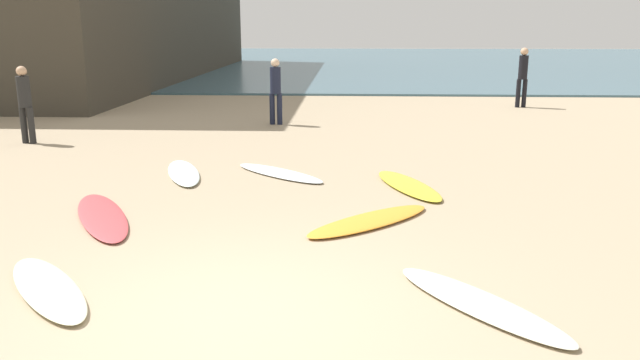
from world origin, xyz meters
The scene contains 12 objects.
ground_plane centered at (0.00, 0.00, 0.00)m, with size 120.00×120.00×0.00m, color tan.
ocean_water centered at (0.00, 37.75, 0.04)m, with size 120.00×40.00×0.08m, color #426675.
surfboard_0 centered at (-2.38, 2.84, 0.03)m, with size 0.59×2.45×0.07m, color #D54B50.
surfboard_1 centered at (-0.21, 5.50, 0.03)m, with size 0.53×2.10×0.06m, color white.
surfboard_2 centered at (1.31, 2.80, 0.04)m, with size 0.58×2.16×0.07m, color #F8A030.
surfboard_3 centered at (2.00, 4.72, 0.04)m, with size 0.58×2.10×0.08m, color yellow.
surfboard_4 centered at (-1.92, 5.42, 0.04)m, with size 0.52×2.09×0.08m, color white.
surfboard_5 centered at (-1.99, 0.42, 0.04)m, with size 0.51×1.98×0.08m, color #ECEFC5.
surfboard_6 centered at (2.29, 0.28, 0.04)m, with size 0.52×2.10×0.08m, color silver.
beachgoer_near centered at (-6.14, 8.20, 0.95)m, with size 0.34×0.34×1.71m.
beachgoer_mid centered at (6.44, 14.90, 1.05)m, with size 0.34×0.30×1.86m.
beachgoer_far centered at (-0.92, 11.11, 0.96)m, with size 0.34×0.31×1.72m.
Camera 1 is at (1.03, -5.30, 2.65)m, focal length 35.26 mm.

